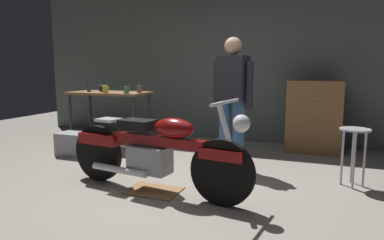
{
  "coord_description": "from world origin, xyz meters",
  "views": [
    {
      "loc": [
        1.45,
        -3.24,
        1.29
      ],
      "look_at": [
        -0.05,
        0.7,
        0.65
      ],
      "focal_mm": 32.24,
      "sensor_mm": 36.0,
      "label": 1
    }
  ],
  "objects": [
    {
      "name": "wooden_dresser",
      "position": [
        1.34,
        2.3,
        0.55
      ],
      "size": [
        0.8,
        0.47,
        1.1
      ],
      "color": "brown",
      "rests_on": "ground_plane"
    },
    {
      "name": "mug_yellow_tall",
      "position": [
        -1.76,
        1.36,
        0.96
      ],
      "size": [
        0.13,
        0.09,
        0.11
      ],
      "color": "yellow",
      "rests_on": "workbench"
    },
    {
      "name": "shop_stool",
      "position": [
        1.8,
        0.8,
        0.5
      ],
      "size": [
        0.32,
        0.32,
        0.64
      ],
      "color": "#B2B2B7",
      "rests_on": "ground_plane"
    },
    {
      "name": "workbench",
      "position": [
        -1.83,
        1.56,
        0.79
      ],
      "size": [
        1.3,
        0.64,
        0.9
      ],
      "color": "brown",
      "rests_on": "ground_plane"
    },
    {
      "name": "motorcycle",
      "position": [
        -0.14,
        -0.14,
        0.45
      ],
      "size": [
        2.18,
        0.64,
        1.0
      ],
      "rotation": [
        0.0,
        0.0,
        -0.14
      ],
      "color": "black",
      "rests_on": "ground_plane"
    },
    {
      "name": "mug_green_speckled",
      "position": [
        -1.38,
        1.37,
        0.95
      ],
      "size": [
        0.11,
        0.08,
        0.1
      ],
      "color": "#3D7F4C",
      "rests_on": "workbench"
    },
    {
      "name": "mug_brown_stoneware",
      "position": [
        -1.26,
        1.55,
        0.96
      ],
      "size": [
        0.11,
        0.07,
        0.11
      ],
      "color": "brown",
      "rests_on": "workbench"
    },
    {
      "name": "mug_blue_enamel",
      "position": [
        -2.1,
        1.74,
        0.95
      ],
      "size": [
        0.11,
        0.08,
        0.1
      ],
      "color": "#2D51AD",
      "rests_on": "workbench"
    },
    {
      "name": "ground_plane",
      "position": [
        0.0,
        0.0,
        0.0
      ],
      "size": [
        12.0,
        12.0,
        0.0
      ],
      "primitive_type": "plane",
      "color": "gray"
    },
    {
      "name": "storage_bin",
      "position": [
        -1.98,
        0.81,
        0.17
      ],
      "size": [
        0.44,
        0.32,
        0.34
      ],
      "primitive_type": "cube",
      "color": "gray",
      "rests_on": "ground_plane"
    },
    {
      "name": "bottle",
      "position": [
        -2.2,
        1.53,
        1.0
      ],
      "size": [
        0.06,
        0.06,
        0.24
      ],
      "color": "#3F4C59",
      "rests_on": "workbench"
    },
    {
      "name": "mug_black_matte",
      "position": [
        -1.96,
        1.56,
        0.95
      ],
      "size": [
        0.11,
        0.08,
        0.09
      ],
      "color": "black",
      "rests_on": "workbench"
    },
    {
      "name": "person_standing",
      "position": [
        0.37,
        1.05,
        0.93
      ],
      "size": [
        0.55,
        0.31,
        1.67
      ],
      "rotation": [
        0.0,
        0.0,
        2.87
      ],
      "color": "#386490",
      "rests_on": "ground_plane"
    },
    {
      "name": "back_wall",
      "position": [
        0.0,
        2.8,
        1.55
      ],
      "size": [
        8.0,
        0.12,
        3.1
      ],
      "primitive_type": "cube",
      "color": "#56605B",
      "rests_on": "ground_plane"
    },
    {
      "name": "drip_tray",
      "position": [
        -0.17,
        -0.13,
        0.01
      ],
      "size": [
        0.56,
        0.4,
        0.01
      ],
      "primitive_type": "cube",
      "color": "olive",
      "rests_on": "ground_plane"
    }
  ]
}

